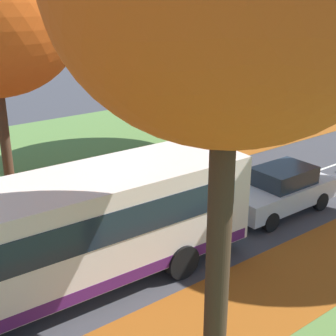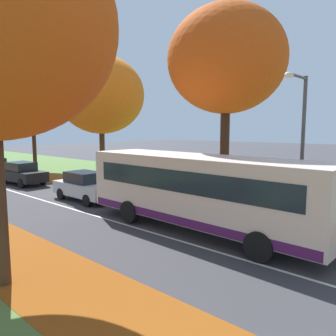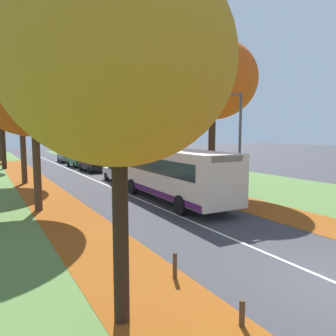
# 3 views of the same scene
# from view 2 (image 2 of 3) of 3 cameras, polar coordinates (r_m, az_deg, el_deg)

# --- Properties ---
(leaf_litter_left) EXTENTS (2.80, 60.00, 0.00)m
(leaf_litter_left) POSITION_cam_2_polar(r_m,az_deg,el_deg) (11.57, -24.40, -14.17)
(leaf_litter_left) COLOR #8C4714
(leaf_litter_left) RESTS_ON grass_verge_left
(grass_verge_right) EXTENTS (12.00, 90.00, 0.01)m
(grass_verge_right) POSITION_cam_2_polar(r_m,az_deg,el_deg) (24.43, 0.18, -2.60)
(grass_verge_right) COLOR #517538
(grass_verge_right) RESTS_ON ground
(leaf_litter_right) EXTENTS (2.80, 60.00, 0.00)m
(leaf_litter_right) POSITION_cam_2_polar(r_m,az_deg,el_deg) (17.21, 5.01, -6.68)
(leaf_litter_right) COLOR #8C4714
(leaf_litter_right) RESTS_ON grass_verge_right
(road_centre_line) EXTENTS (0.12, 80.00, 0.01)m
(road_centre_line) POSITION_cam_2_polar(r_m,az_deg,el_deg) (18.70, -18.97, -5.96)
(road_centre_line) COLOR silver
(road_centre_line) RESTS_ON ground
(tree_right_near) EXTENTS (5.86, 5.86, 10.05)m
(tree_right_near) POSITION_cam_2_polar(r_m,az_deg,el_deg) (17.22, 10.14, 17.97)
(tree_right_near) COLOR #382619
(tree_right_near) RESTS_ON ground
(tree_right_mid) EXTENTS (6.06, 6.06, 9.11)m
(tree_right_mid) POSITION_cam_2_polar(r_m,az_deg,el_deg) (23.92, -11.61, 12.38)
(tree_right_mid) COLOR #422D1E
(tree_right_mid) RESTS_ON ground
(tree_right_far) EXTENTS (5.49, 5.49, 8.52)m
(tree_right_far) POSITION_cam_2_polar(r_m,az_deg,el_deg) (33.63, -22.54, 9.79)
(tree_right_far) COLOR #382619
(tree_right_far) RESTS_ON ground
(streetlamp_right) EXTENTS (1.89, 0.28, 6.00)m
(streetlamp_right) POSITION_cam_2_polar(r_m,az_deg,el_deg) (13.29, 21.98, 5.06)
(streetlamp_right) COLOR #47474C
(streetlamp_right) RESTS_ON ground
(bus) EXTENTS (2.86, 10.46, 2.98)m
(bus) POSITION_cam_2_polar(r_m,az_deg,el_deg) (12.93, 5.60, -3.58)
(bus) COLOR beige
(bus) RESTS_ON ground
(car_silver_lead) EXTENTS (1.80, 4.21, 1.62)m
(car_silver_lead) POSITION_cam_2_polar(r_m,az_deg,el_deg) (19.03, -14.22, -3.08)
(car_silver_lead) COLOR #B7BABF
(car_silver_lead) RESTS_ON ground
(car_black_following) EXTENTS (1.94, 4.28, 1.62)m
(car_black_following) POSITION_cam_2_polar(r_m,az_deg,el_deg) (25.89, -24.03, -0.85)
(car_black_following) COLOR black
(car_black_following) RESTS_ON ground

